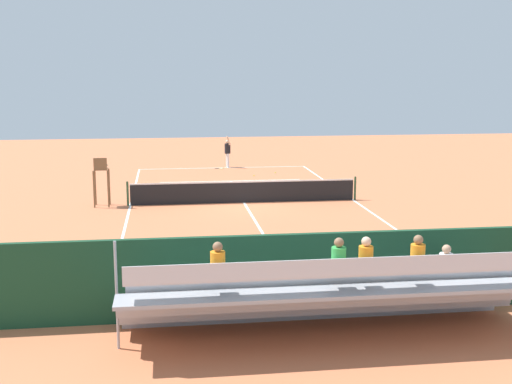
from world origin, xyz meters
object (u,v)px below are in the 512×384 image
at_px(equipment_bag, 313,298).
at_px(tennis_player, 228,151).
at_px(bleacher_stand, 330,294).
at_px(courtside_bench, 389,279).
at_px(tennis_net, 244,192).
at_px(tennis_racket, 221,168).
at_px(umpire_chair, 101,176).
at_px(tennis_ball_far, 275,173).
at_px(tennis_ball_near, 254,175).

relative_size(equipment_bag, tennis_player, 0.47).
distance_m(bleacher_stand, courtside_bench, 3.01).
relative_size(tennis_net, tennis_racket, 17.65).
distance_m(tennis_net, tennis_racket, 10.68).
distance_m(umpire_chair, tennis_ball_far, 12.40).
xyz_separation_m(tennis_racket, tennis_ball_far, (-2.95, 2.24, 0.02)).
relative_size(courtside_bench, tennis_player, 0.93).
relative_size(bleacher_stand, tennis_player, 4.70).
height_order(bleacher_stand, tennis_ball_far, bleacher_stand).
distance_m(courtside_bench, equipment_bag, 2.05).
xyz_separation_m(bleacher_stand, tennis_racket, (0.23, -26.07, -0.94)).
height_order(tennis_net, umpire_chair, umpire_chair).
bearing_deg(courtside_bench, tennis_player, -85.65).
height_order(umpire_chair, equipment_bag, umpire_chair).
height_order(tennis_net, courtside_bench, tennis_net).
bearing_deg(courtside_bench, tennis_ball_near, -88.01).
xyz_separation_m(tennis_player, tennis_racket, (0.45, 0.53, -1.00)).
xyz_separation_m(tennis_player, tennis_ball_near, (-1.14, 3.66, -0.98)).
xyz_separation_m(tennis_net, courtside_bench, (-2.18, 13.27, 0.06)).
distance_m(bleacher_stand, tennis_racket, 26.09).
bearing_deg(tennis_player, umpire_chair, 59.78).
relative_size(tennis_net, bleacher_stand, 1.14).
bearing_deg(courtside_bench, umpire_chair, -57.76).
relative_size(bleacher_stand, courtside_bench, 5.03).
height_order(umpire_chair, courtside_bench, umpire_chair).
xyz_separation_m(equipment_bag, tennis_ball_near, (-1.28, -20.94, -0.15)).
relative_size(tennis_player, tennis_ball_near, 29.18).
bearing_deg(tennis_player, tennis_net, 88.38).
bearing_deg(tennis_racket, tennis_player, -130.75).
bearing_deg(umpire_chair, bleacher_stand, 112.21).
bearing_deg(tennis_ball_near, bleacher_stand, 86.60).
xyz_separation_m(bleacher_stand, equipment_bag, (-0.08, -2.00, -0.77)).
distance_m(courtside_bench, tennis_ball_near, 20.83).
relative_size(umpire_chair, tennis_player, 1.11).
bearing_deg(tennis_racket, equipment_bag, 90.73).
bearing_deg(bleacher_stand, tennis_ball_far, -96.51).
relative_size(equipment_bag, tennis_ball_near, 13.64).
xyz_separation_m(courtside_bench, tennis_ball_far, (-0.63, -21.70, -0.53)).
relative_size(umpire_chair, tennis_ball_far, 32.42).
height_order(umpire_chair, tennis_racket, umpire_chair).
bearing_deg(tennis_player, tennis_ball_far, 132.01).
relative_size(bleacher_stand, equipment_bag, 10.07).
relative_size(equipment_bag, tennis_racket, 1.54).
relative_size(tennis_net, courtside_bench, 5.72).
distance_m(equipment_bag, tennis_ball_near, 20.98).
bearing_deg(bleacher_stand, courtside_bench, -134.47).
bearing_deg(tennis_ball_near, tennis_racket, -63.10).
relative_size(tennis_net, umpire_chair, 4.81).
bearing_deg(tennis_net, bleacher_stand, 90.33).
distance_m(umpire_chair, equipment_bag, 14.89).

